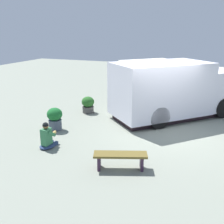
{
  "coord_description": "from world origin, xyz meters",
  "views": [
    {
      "loc": [
        -9.64,
        -1.55,
        3.7
      ],
      "look_at": [
        -1.35,
        1.75,
        0.95
      ],
      "focal_mm": 43.51,
      "sensor_mm": 36.0,
      "label": 1
    }
  ],
  "objects_px": {
    "planter_flowering_side": "(88,104)",
    "plaza_bench": "(120,158)",
    "food_truck": "(175,91)",
    "planter_flowering_far": "(55,118)",
    "person_customer": "(47,138)"
  },
  "relations": [
    {
      "from": "planter_flowering_side",
      "to": "plaza_bench",
      "type": "bearing_deg",
      "value": -144.12
    },
    {
      "from": "food_truck",
      "to": "planter_flowering_far",
      "type": "distance_m",
      "value": 5.14
    },
    {
      "from": "food_truck",
      "to": "planter_flowering_side",
      "type": "bearing_deg",
      "value": 102.69
    },
    {
      "from": "planter_flowering_side",
      "to": "plaza_bench",
      "type": "distance_m",
      "value": 5.4
    },
    {
      "from": "person_customer",
      "to": "planter_flowering_side",
      "type": "xyz_separation_m",
      "value": [
        3.92,
        0.49,
        0.06
      ]
    },
    {
      "from": "person_customer",
      "to": "plaza_bench",
      "type": "bearing_deg",
      "value": -99.66
    },
    {
      "from": "planter_flowering_far",
      "to": "planter_flowering_side",
      "type": "xyz_separation_m",
      "value": [
        2.44,
        -0.18,
        -0.08
      ]
    },
    {
      "from": "food_truck",
      "to": "plaza_bench",
      "type": "relative_size",
      "value": 3.67
    },
    {
      "from": "person_customer",
      "to": "planter_flowering_side",
      "type": "height_order",
      "value": "person_customer"
    },
    {
      "from": "planter_flowering_far",
      "to": "planter_flowering_side",
      "type": "relative_size",
      "value": 1.15
    },
    {
      "from": "person_customer",
      "to": "planter_flowering_far",
      "type": "distance_m",
      "value": 1.63
    },
    {
      "from": "person_customer",
      "to": "plaza_bench",
      "type": "distance_m",
      "value": 2.71
    },
    {
      "from": "person_customer",
      "to": "planter_flowering_far",
      "type": "height_order",
      "value": "person_customer"
    },
    {
      "from": "planter_flowering_far",
      "to": "planter_flowering_side",
      "type": "bearing_deg",
      "value": -4.11
    },
    {
      "from": "person_customer",
      "to": "planter_flowering_far",
      "type": "bearing_deg",
      "value": 24.35
    }
  ]
}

